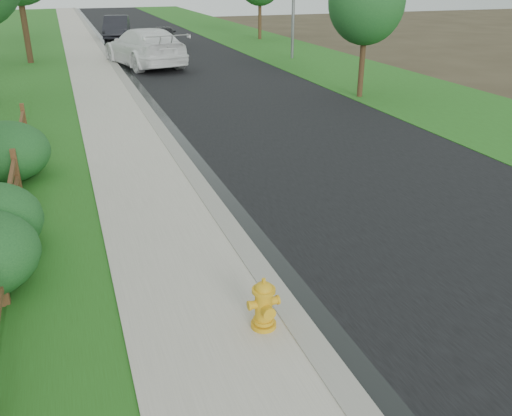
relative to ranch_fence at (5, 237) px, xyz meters
name	(u,v)px	position (x,y,z in m)	size (l,w,h in m)	color
road	(167,47)	(8.20, 28.60, -0.61)	(8.00, 90.00, 0.02)	black
curb	(103,49)	(4.00, 28.60, -0.56)	(0.40, 90.00, 0.12)	gray
wet_gutter	(109,50)	(4.35, 28.60, -0.60)	(0.50, 90.00, 0.00)	black
sidewalk	(83,50)	(2.70, 28.60, -0.57)	(2.20, 90.00, 0.10)	#AAA394
grass_strip	(51,52)	(0.80, 28.60, -0.59)	(1.60, 90.00, 0.06)	#245418
verge_far	(263,43)	(15.10, 28.60, -0.60)	(6.00, 90.00, 0.04)	#245418
ranch_fence	(5,237)	(0.00, 0.00, 0.00)	(0.12, 16.92, 1.10)	#51391B
fire_hydrant	(264,305)	(3.50, -3.12, -0.16)	(0.51, 0.41, 0.79)	gold
white_suv	(145,47)	(5.60, 21.08, 0.39)	(2.77, 6.80, 1.97)	white
dark_car_mid	(164,36)	(8.10, 29.07, 0.10)	(1.65, 4.10, 1.40)	black
dark_car_far	(117,27)	(5.60, 34.75, 0.23)	(1.74, 5.00, 1.65)	black
shrub_d	(4,152)	(-0.30, 4.70, 0.11)	(2.14, 2.14, 1.46)	#1A4920
tree_near_right	(367,2)	(12.60, 10.32, 3.03)	(2.93, 2.93, 5.28)	#3D2619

